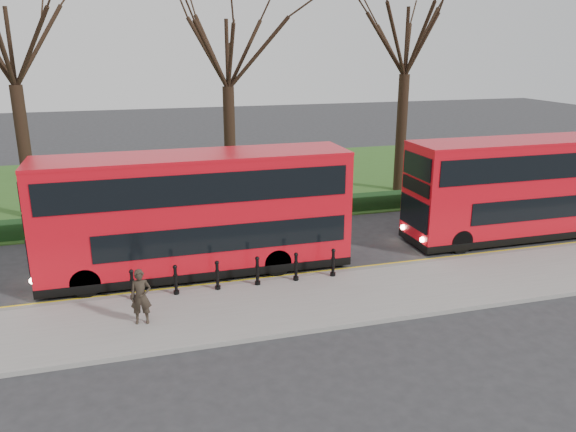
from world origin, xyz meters
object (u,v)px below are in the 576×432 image
object	(u,v)px
bus_rear	(528,188)
bollard_row	(238,273)
pedestrian	(141,297)
bus_lead	(196,214)

from	to	relation	value
bus_rear	bollard_row	bearing A→B (deg)	-170.56
bus_rear	pedestrian	bearing A→B (deg)	-166.40
bollard_row	bus_rear	size ratio (longest dim) A/B	0.65
pedestrian	bollard_row	bearing A→B (deg)	37.30
bus_lead	pedestrian	size ratio (longest dim) A/B	6.57
bus_lead	bus_rear	distance (m)	14.56
bollard_row	bus_lead	xyz separation A→B (m)	(-1.08, 2.12, 1.63)
pedestrian	bus_rear	bearing A→B (deg)	22.06
bus_lead	bus_rear	bearing A→B (deg)	0.49
bus_lead	bus_rear	xyz separation A→B (m)	(14.56, 0.13, -0.06)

